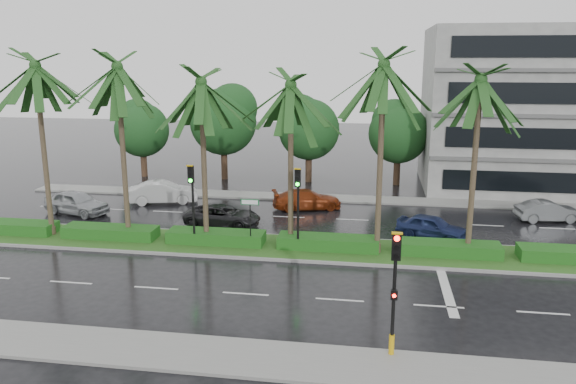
% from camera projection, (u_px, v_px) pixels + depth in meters
% --- Properties ---
extents(ground, '(120.00, 120.00, 0.00)m').
position_uv_depth(ground, '(268.00, 254.00, 28.66)').
color(ground, black).
rests_on(ground, ground).
extents(near_sidewalk, '(40.00, 2.40, 0.12)m').
position_uv_depth(near_sidewalk, '(211.00, 355.00, 18.85)').
color(near_sidewalk, gray).
rests_on(near_sidewalk, ground).
extents(far_sidewalk, '(40.00, 2.00, 0.12)m').
position_uv_depth(far_sidewalk, '(299.00, 197.00, 40.18)').
color(far_sidewalk, gray).
rests_on(far_sidewalk, ground).
extents(median, '(36.00, 4.00, 0.15)m').
position_uv_depth(median, '(271.00, 246.00, 29.60)').
color(median, gray).
rests_on(median, ground).
extents(hedge, '(35.20, 1.40, 0.60)m').
position_uv_depth(hedge, '(271.00, 240.00, 29.52)').
color(hedge, '#184D16').
rests_on(hedge, median).
extents(lane_markings, '(34.00, 13.06, 0.01)m').
position_uv_depth(lane_markings, '(326.00, 260.00, 27.79)').
color(lane_markings, silver).
rests_on(lane_markings, ground).
extents(palm_row, '(26.30, 4.20, 10.14)m').
position_uv_depth(palm_row, '(246.00, 87.00, 27.88)').
color(palm_row, '#3B2F22').
rests_on(palm_row, median).
extents(signal_near, '(0.34, 0.45, 4.36)m').
position_uv_depth(signal_near, '(394.00, 289.00, 18.15)').
color(signal_near, black).
rests_on(signal_near, near_sidewalk).
extents(signal_median_left, '(0.34, 0.42, 4.36)m').
position_uv_depth(signal_median_left, '(192.00, 193.00, 28.85)').
color(signal_median_left, black).
rests_on(signal_median_left, median).
extents(signal_median_right, '(0.34, 0.42, 4.36)m').
position_uv_depth(signal_median_right, '(298.00, 197.00, 28.02)').
color(signal_median_right, black).
rests_on(signal_median_right, median).
extents(street_sign, '(0.95, 0.09, 2.60)m').
position_uv_depth(street_sign, '(250.00, 211.00, 28.78)').
color(street_sign, black).
rests_on(street_sign, median).
extents(bg_trees, '(32.84, 5.41, 7.81)m').
position_uv_depth(bg_trees, '(315.00, 124.00, 44.41)').
color(bg_trees, '#3B2B1B').
rests_on(bg_trees, ground).
extents(building, '(16.00, 10.00, 12.00)m').
position_uv_depth(building, '(535.00, 110.00, 42.01)').
color(building, gray).
rests_on(building, ground).
extents(car_silver, '(2.96, 4.74, 1.51)m').
position_uv_depth(car_silver, '(76.00, 202.00, 35.94)').
color(car_silver, '#A1A5A9').
rests_on(car_silver, ground).
extents(car_white, '(2.90, 4.88, 1.52)m').
position_uv_depth(car_white, '(163.00, 192.00, 38.61)').
color(car_white, '#B4B4B4').
rests_on(car_white, ground).
extents(car_darkgrey, '(2.31, 4.62, 1.26)m').
position_uv_depth(car_darkgrey, '(222.00, 216.00, 33.36)').
color(car_darkgrey, black).
rests_on(car_darkgrey, ground).
extents(car_red, '(3.14, 4.88, 1.32)m').
position_uv_depth(car_red, '(307.00, 199.00, 37.09)').
color(car_red, maroon).
rests_on(car_red, ground).
extents(car_blue, '(2.91, 4.16, 1.31)m').
position_uv_depth(car_blue, '(432.00, 227.00, 31.08)').
color(car_blue, navy).
rests_on(car_blue, ground).
extents(car_grey, '(1.95, 4.02, 1.27)m').
position_uv_depth(car_grey, '(548.00, 211.00, 34.34)').
color(car_grey, '#575A5C').
rests_on(car_grey, ground).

